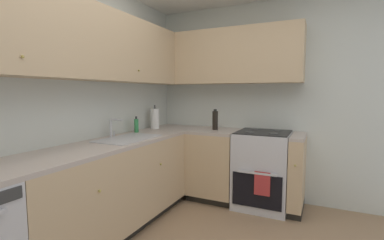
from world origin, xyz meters
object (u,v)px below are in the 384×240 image
at_px(soap_bottle, 136,125).
at_px(oil_bottle, 215,120).
at_px(oven_range, 263,169).
at_px(paper_towel_roll, 155,119).

xyz_separation_m(soap_bottle, oil_bottle, (0.62, -0.77, 0.04)).
relative_size(oven_range, oil_bottle, 4.00).
xyz_separation_m(oven_range, oil_bottle, (-0.02, 0.61, 0.57)).
relative_size(oven_range, soap_bottle, 5.54).
distance_m(soap_bottle, paper_towel_roll, 0.38).
height_order(soap_bottle, paper_towel_roll, paper_towel_roll).
bearing_deg(oil_bottle, paper_towel_roll, 107.88).
relative_size(oven_range, paper_towel_roll, 3.25).
bearing_deg(soap_bottle, oil_bottle, -51.38).
height_order(oven_range, soap_bottle, soap_bottle).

